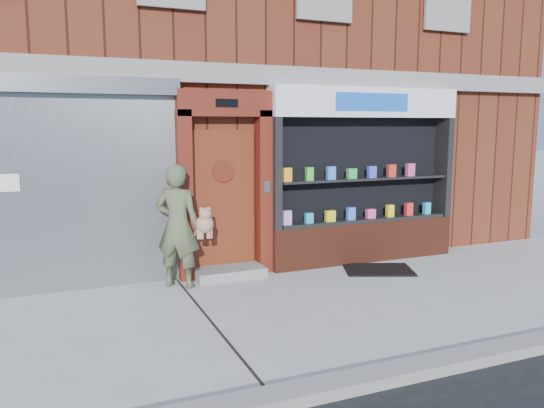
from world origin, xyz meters
TOP-DOWN VIEW (x-y plane):
  - ground at (0.00, 0.00)m, footprint 80.00×80.00m
  - curb at (0.00, -2.15)m, footprint 60.00×0.30m
  - building at (-0.00, 5.99)m, footprint 12.00×8.16m
  - shutter_bay at (-3.00, 1.93)m, footprint 3.10×0.30m
  - red_door_bay at (-0.75, 1.86)m, footprint 1.52×0.58m
  - pharmacy_bay at (1.75, 1.81)m, footprint 3.50×0.41m
  - woman at (-1.57, 1.51)m, footprint 0.89×0.74m
  - doormat at (1.64, 1.12)m, footprint 1.30×1.12m

SIDE VIEW (x-z plane):
  - ground at x=0.00m, z-range 0.00..0.00m
  - doormat at x=1.64m, z-range 0.00..0.03m
  - curb at x=0.00m, z-range 0.00..0.12m
  - woman at x=-1.57m, z-range 0.00..1.82m
  - pharmacy_bay at x=1.75m, z-range -0.13..2.87m
  - red_door_bay at x=-0.75m, z-range 0.01..2.91m
  - shutter_bay at x=-3.00m, z-range 0.20..3.24m
  - building at x=0.00m, z-range 0.00..8.00m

